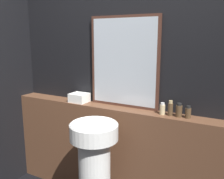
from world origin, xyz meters
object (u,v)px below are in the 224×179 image
Objects in this scene: pedestal_sink at (94,168)px; body_wash_bottle at (188,113)px; mirror at (124,62)px; lotion_bottle at (179,110)px; towel_stack at (79,98)px; shampoo_bottle at (162,109)px; conditioner_bottle at (170,109)px.

body_wash_bottle is at bearing 31.30° from pedestal_sink.
mirror is 7.14× the size of lotion_bottle.
mirror reaches higher than lotion_bottle.
lotion_bottle is at bearing -7.66° from mirror.
lotion_bottle is (0.59, 0.41, 0.49)m from pedestal_sink.
mirror is at bearing 172.34° from lotion_bottle.
body_wash_bottle is at bearing 0.00° from lotion_bottle.
towel_stack is 1.70× the size of shampoo_bottle.
lotion_bottle is 0.08m from body_wash_bottle.
mirror is at bearing 173.25° from body_wash_bottle.
towel_stack is at bearing 180.00° from shampoo_bottle.
mirror reaches higher than pedestal_sink.
towel_stack is at bearing -171.04° from mirror.
lotion_bottle is at bearing 0.00° from shampoo_bottle.
towel_stack reaches higher than pedestal_sink.
conditioner_bottle is 0.07m from lotion_bottle.
mirror is at bearing 171.20° from conditioner_bottle.
conditioner_bottle is at bearing 180.00° from lotion_bottle.
shampoo_bottle is 0.07m from conditioner_bottle.
lotion_bottle reaches higher than body_wash_bottle.
lotion_bottle is (0.56, -0.07, -0.37)m from mirror.
conditioner_bottle reaches higher than lotion_bottle.
lotion_bottle reaches higher than shampoo_bottle.
towel_stack is 0.96m from conditioner_bottle.
conditioner_bottle is at bearing 0.00° from shampoo_bottle.
mirror reaches higher than towel_stack.
shampoo_bottle reaches higher than towel_stack.
mirror reaches higher than body_wash_bottle.
mirror is 0.61m from conditioner_bottle.
towel_stack is 0.89m from shampoo_bottle.
shampoo_bottle is (0.89, 0.00, 0.00)m from towel_stack.
pedestal_sink is 0.99m from mirror.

